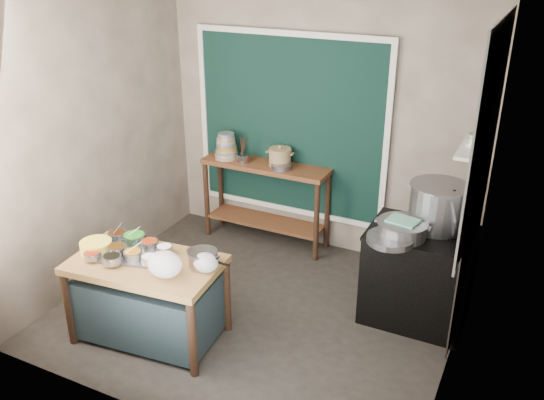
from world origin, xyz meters
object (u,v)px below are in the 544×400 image
at_px(condiment_tray, 127,253).
at_px(ceramic_crock, 280,158).
at_px(yellow_basin, 96,247).
at_px(stock_pot, 437,206).
at_px(prep_table, 149,299).
at_px(stove_block, 418,277).
at_px(utensil_cup, 243,158).
at_px(steamer, 402,229).
at_px(saucepan, 203,259).
at_px(back_counter, 266,203).

bearing_deg(condiment_tray, ceramic_crock, 76.83).
distance_m(yellow_basin, stock_pot, 2.95).
relative_size(prep_table, stove_block, 1.39).
relative_size(stove_block, ceramic_crock, 3.48).
relative_size(utensil_cup, stock_pot, 0.28).
xyz_separation_m(condiment_tray, yellow_basin, (-0.26, -0.08, 0.04)).
relative_size(prep_table, stock_pot, 2.41).
bearing_deg(utensil_cup, steamer, -23.07).
distance_m(saucepan, stock_pot, 2.06).
xyz_separation_m(ceramic_crock, stock_pot, (1.80, -0.62, 0.05)).
bearing_deg(stove_block, stock_pot, 62.44).
distance_m(utensil_cup, ceramic_crock, 0.42).
xyz_separation_m(condiment_tray, saucepan, (0.69, 0.12, 0.06)).
bearing_deg(steamer, saucepan, -144.49).
relative_size(saucepan, ceramic_crock, 0.98).
distance_m(ceramic_crock, steamer, 1.84).
bearing_deg(ceramic_crock, yellow_basin, -109.19).
bearing_deg(back_counter, utensil_cup, -168.38).
bearing_deg(condiment_tray, back_counter, 81.26).
bearing_deg(ceramic_crock, utensil_cup, -169.90).
relative_size(back_counter, condiment_tray, 2.70).
height_order(ceramic_crock, steamer, ceramic_crock).
bearing_deg(saucepan, prep_table, -158.98).
distance_m(stove_block, utensil_cup, 2.32).
relative_size(yellow_basin, utensil_cup, 1.82).
bearing_deg(saucepan, ceramic_crock, 100.37).
bearing_deg(prep_table, back_counter, 81.65).
height_order(yellow_basin, steamer, steamer).
distance_m(yellow_basin, ceramic_crock, 2.24).
bearing_deg(prep_table, stove_block, 27.49).
xyz_separation_m(back_counter, ceramic_crock, (0.17, 0.02, 0.56)).
xyz_separation_m(stove_block, stock_pot, (0.07, 0.13, 0.66)).
height_order(condiment_tray, steamer, steamer).
bearing_deg(back_counter, prep_table, -92.82).
distance_m(condiment_tray, utensil_cup, 1.96).
xyz_separation_m(stove_block, yellow_basin, (-2.47, -1.35, 0.38)).
distance_m(condiment_tray, yellow_basin, 0.28).
xyz_separation_m(stove_block, saucepan, (-1.52, -1.15, 0.39)).
xyz_separation_m(back_counter, steamer, (1.75, -0.90, 0.48)).
height_order(condiment_tray, utensil_cup, utensil_cup).
height_order(stove_block, steamer, steamer).
bearing_deg(prep_table, ceramic_crock, 77.09).
distance_m(stove_block, saucepan, 1.95).
relative_size(stove_block, stock_pot, 1.73).
height_order(prep_table, stock_pot, stock_pot).
xyz_separation_m(saucepan, stock_pot, (1.59, 1.29, 0.26)).
bearing_deg(condiment_tray, stove_block, 29.92).
relative_size(stock_pot, steamer, 1.18).
xyz_separation_m(prep_table, utensil_cup, (-0.15, 1.98, 0.62)).
height_order(utensil_cup, stock_pot, stock_pot).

